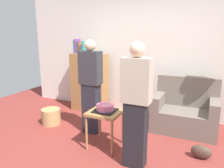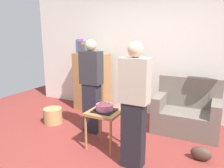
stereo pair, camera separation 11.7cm
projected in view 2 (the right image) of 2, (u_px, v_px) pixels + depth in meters
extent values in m
plane|color=maroon|center=(107.00, 159.00, 3.02)|extent=(8.00, 8.00, 0.00)
cube|color=silver|center=(152.00, 52.00, 4.51)|extent=(6.00, 0.10, 2.70)
cube|color=#6B6056|center=(185.00, 121.00, 3.82)|extent=(1.10, 0.70, 0.40)
cube|color=#6B6056|center=(189.00, 92.00, 3.95)|extent=(1.10, 0.16, 0.56)
cube|color=#6B6056|center=(160.00, 101.00, 3.95)|extent=(0.16, 0.70, 0.24)
cube|color=#6B6056|center=(216.00, 108.00, 3.54)|extent=(0.16, 0.70, 0.24)
cube|color=olive|center=(92.00, 82.00, 4.88)|extent=(0.80, 0.36, 1.30)
cube|color=teal|center=(79.00, 46.00, 4.85)|extent=(0.03, 0.19, 0.29)
cube|color=#7F3D93|center=(80.00, 46.00, 4.83)|extent=(0.03, 0.22, 0.31)
cube|color=#4C4C51|center=(82.00, 47.00, 4.81)|extent=(0.06, 0.19, 0.26)
cube|color=orange|center=(84.00, 48.00, 4.79)|extent=(0.03, 0.16, 0.23)
cube|color=#4C4C51|center=(86.00, 49.00, 4.77)|extent=(0.06, 0.21, 0.20)
cube|color=teal|center=(88.00, 47.00, 4.74)|extent=(0.04, 0.22, 0.27)
cube|color=olive|center=(105.00, 112.00, 3.24)|extent=(0.48, 0.48, 0.04)
cylinder|color=olive|center=(86.00, 133.00, 3.21)|extent=(0.04, 0.04, 0.54)
cylinder|color=olive|center=(111.00, 139.00, 3.03)|extent=(0.04, 0.04, 0.54)
cylinder|color=olive|center=(100.00, 123.00, 3.58)|extent=(0.04, 0.04, 0.54)
cylinder|color=olive|center=(123.00, 128.00, 3.40)|extent=(0.04, 0.04, 0.54)
cube|color=black|center=(105.00, 110.00, 3.23)|extent=(0.32, 0.32, 0.02)
cylinder|color=#D66B93|center=(105.00, 107.00, 3.22)|extent=(0.26, 0.26, 0.09)
cylinder|color=#F2CC4C|center=(109.00, 103.00, 3.17)|extent=(0.01, 0.01, 0.06)
cylinder|color=#F2CC4C|center=(108.00, 102.00, 3.23)|extent=(0.01, 0.01, 0.06)
cylinder|color=#EA668C|center=(105.00, 101.00, 3.27)|extent=(0.01, 0.01, 0.05)
cylinder|color=#EA668C|center=(101.00, 101.00, 3.26)|extent=(0.01, 0.01, 0.06)
cylinder|color=#F2CC4C|center=(100.00, 103.00, 3.20)|extent=(0.01, 0.01, 0.06)
cylinder|color=#EA668C|center=(101.00, 104.00, 3.15)|extent=(0.01, 0.01, 0.05)
cylinder|color=#66B2E5|center=(105.00, 104.00, 3.14)|extent=(0.01, 0.01, 0.06)
cube|color=#23232D|center=(92.00, 108.00, 3.79)|extent=(0.28, 0.20, 0.88)
cube|color=#2D2D33|center=(91.00, 68.00, 3.63)|extent=(0.36, 0.22, 0.56)
sphere|color=#D1A889|center=(91.00, 45.00, 3.55)|extent=(0.19, 0.19, 0.19)
cube|color=black|center=(133.00, 135.00, 2.78)|extent=(0.28, 0.20, 0.88)
cube|color=#B2A893|center=(135.00, 81.00, 2.62)|extent=(0.36, 0.22, 0.56)
sphere|color=#D1A889|center=(135.00, 50.00, 2.53)|extent=(0.19, 0.19, 0.19)
cylinder|color=#A88451|center=(53.00, 116.00, 4.22)|extent=(0.36, 0.36, 0.30)
ellipsoid|color=#473328|center=(201.00, 154.00, 2.97)|extent=(0.28, 0.14, 0.20)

